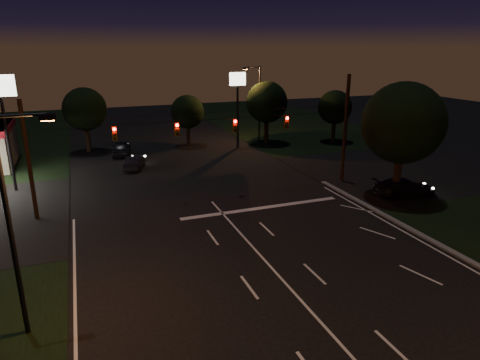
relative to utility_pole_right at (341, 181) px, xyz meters
name	(u,v)px	position (x,y,z in m)	size (l,w,h in m)	color
ground	(302,302)	(-12.00, -15.00, 0.00)	(140.00, 140.00, 0.00)	black
cross_street_right	(408,169)	(8.00, 1.00, 0.00)	(20.00, 16.00, 0.02)	black
stop_bar	(262,208)	(-9.00, -3.50, 0.01)	(12.00, 0.50, 0.01)	silver
utility_pole_right	(341,181)	(0.00, 0.00, 0.00)	(0.30, 0.30, 9.00)	black
utility_pole_left	(37,219)	(-24.00, 0.00, 0.00)	(0.28, 0.28, 8.00)	black
signal_span	(207,127)	(-12.00, -0.04, 5.50)	(24.00, 0.40, 1.56)	black
pole_sign_left_near	(2,104)	(-26.00, 7.00, 6.98)	(2.20, 0.30, 9.10)	black
pole_sign_right	(238,92)	(-4.00, 15.00, 6.24)	(1.80, 0.30, 8.40)	black
street_light_left	(15,212)	(-23.24, -13.00, 5.24)	(2.20, 0.35, 9.00)	black
street_light_right_far	(257,98)	(-0.76, 17.00, 5.24)	(2.20, 0.35, 9.00)	black
tree_right_near	(402,124)	(1.53, -4.83, 5.68)	(6.00, 6.00, 8.76)	black
tree_far_b	(85,110)	(-19.98, 19.13, 4.61)	(4.60, 4.60, 6.98)	black
tree_far_c	(187,112)	(-8.98, 18.10, 3.90)	(3.80, 3.80, 5.86)	black
tree_far_d	(266,103)	(0.02, 16.13, 4.83)	(4.80, 4.80, 7.30)	black
tree_far_e	(334,108)	(8.02, 14.11, 4.11)	(4.00, 4.00, 6.18)	black
car_oncoming_a	(121,148)	(-16.81, 16.16, 0.77)	(1.83, 4.54, 1.55)	black
car_oncoming_b	(135,162)	(-16.19, 10.23, 0.64)	(1.35, 3.86, 1.27)	black
car_cross	(404,187)	(2.36, -5.00, 0.68)	(1.91, 4.70, 1.36)	black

